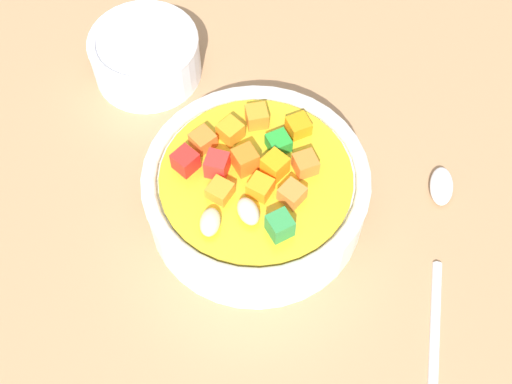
{
  "coord_description": "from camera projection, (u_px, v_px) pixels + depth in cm",
  "views": [
    {
      "loc": [
        4.53,
        -27.46,
        49.8
      ],
      "look_at": [
        0.0,
        0.0,
        2.98
      ],
      "focal_mm": 46.54,
      "sensor_mm": 36.0,
      "label": 1
    }
  ],
  "objects": [
    {
      "name": "ground_plane",
      "position": [
        256.0,
        215.0,
        0.58
      ],
      "size": [
        140.0,
        140.0,
        2.0
      ],
      "primitive_type": "cube",
      "color": "#9E754F"
    },
    {
      "name": "spoon",
      "position": [
        439.0,
        261.0,
        0.54
      ],
      "size": [
        2.04,
        22.91,
        1.08
      ],
      "rotation": [
        0.0,
        0.0,
        7.85
      ],
      "color": "silver",
      "rests_on": "ground_plane"
    },
    {
      "name": "side_bowl_small",
      "position": [
        146.0,
        55.0,
        0.63
      ],
      "size": [
        10.37,
        10.37,
        4.79
      ],
      "color": "white",
      "rests_on": "ground_plane"
    },
    {
      "name": "soup_bowl_main",
      "position": [
        256.0,
        190.0,
        0.54
      ],
      "size": [
        18.29,
        18.29,
        7.36
      ],
      "color": "white",
      "rests_on": "ground_plane"
    }
  ]
}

